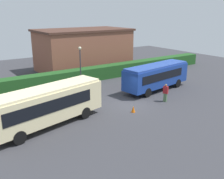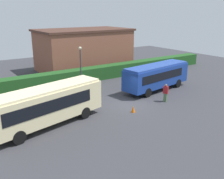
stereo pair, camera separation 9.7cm
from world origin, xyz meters
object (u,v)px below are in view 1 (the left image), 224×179
Objects in this scene: person_right at (166,92)px; lamppost at (80,62)px; person_center at (132,82)px; traffic_cone at (133,109)px; bus_blue at (156,75)px; bus_cream at (47,104)px; person_left at (30,108)px.

person_right is 0.37× the size of lamppost.
person_center is 6.83m from traffic_cone.
lamppost is at bearing 91.36° from traffic_cone.
person_right is (-2.07, -3.49, -0.76)m from bus_blue.
bus_blue is 1.89× the size of lamppost.
bus_blue is at bearing -3.66° from bus_cream.
person_right is at bearing -18.66° from bus_cream.
person_center is at bearing 5.11° from bus_cream.
traffic_cone is (-4.12, -5.40, -0.72)m from person_center.
lamppost is at bearing -107.70° from person_left.
bus_blue is 15.47× the size of traffic_cone.
traffic_cone is (7.45, -1.61, -1.53)m from bus_cream.
person_right is (12.68, -3.38, 0.00)m from person_left.
bus_cream is 5.55× the size of person_left.
bus_cream reaches higher than bus_blue.
bus_blue is at bearing 38.21° from person_right.
person_left is at bearing 143.99° from person_right.
person_left is at bearing 172.80° from bus_blue.
lamppost is (-4.34, 4.14, 2.11)m from person_center.
person_left is at bearing -144.22° from lamppost.
person_right is at bearing 5.47° from traffic_cone.
lamppost is (-6.81, 5.61, 1.40)m from bus_blue.
bus_blue is at bearing 30.80° from traffic_cone.
bus_cream reaches higher than traffic_cone.
person_center is 4.98m from person_right.
person_center is 6.36m from lamppost.
bus_cream is 10.80m from lamppost.
traffic_cone is (-6.58, -3.92, -1.42)m from bus_blue.
bus_cream is 14.22m from bus_blue.
person_left is 0.99× the size of person_right.
bus_cream is 1.09× the size of bus_blue.
person_left is 0.37× the size of lamppost.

